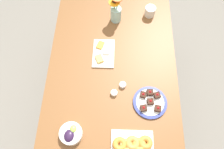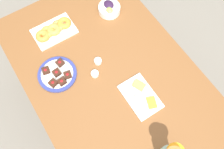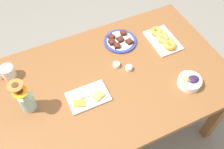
# 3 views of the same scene
# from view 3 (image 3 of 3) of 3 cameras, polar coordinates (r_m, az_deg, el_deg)

# --- Properties ---
(ground_plane) EXTENTS (6.00, 6.00, 0.00)m
(ground_plane) POSITION_cam_3_polar(r_m,az_deg,el_deg) (2.33, 0.00, -11.56)
(ground_plane) COLOR slate
(dining_table) EXTENTS (1.60, 1.00, 0.74)m
(dining_table) POSITION_cam_3_polar(r_m,az_deg,el_deg) (1.76, 0.00, -2.44)
(dining_table) COLOR brown
(dining_table) RESTS_ON ground_plane
(coffee_mug) EXTENTS (0.13, 0.09, 0.09)m
(coffee_mug) POSITION_cam_3_polar(r_m,az_deg,el_deg) (1.80, -22.73, 0.54)
(coffee_mug) COLOR beige
(coffee_mug) RESTS_ON dining_table
(grape_bowl) EXTENTS (0.15, 0.15, 0.07)m
(grape_bowl) POSITION_cam_3_polar(r_m,az_deg,el_deg) (1.71, 17.36, -1.49)
(grape_bowl) COLOR white
(grape_bowl) RESTS_ON dining_table
(cheese_platter) EXTENTS (0.26, 0.17, 0.03)m
(cheese_platter) POSITION_cam_3_polar(r_m,az_deg,el_deg) (1.60, -5.47, -5.11)
(cheese_platter) COLOR white
(cheese_platter) RESTS_ON dining_table
(croissant_platter) EXTENTS (0.19, 0.28, 0.05)m
(croissant_platter) POSITION_cam_3_polar(r_m,az_deg,el_deg) (1.93, 11.62, 8.00)
(croissant_platter) COLOR white
(croissant_platter) RESTS_ON dining_table
(jam_cup_honey) EXTENTS (0.05, 0.05, 0.03)m
(jam_cup_honey) POSITION_cam_3_polar(r_m,az_deg,el_deg) (1.72, 3.85, 1.53)
(jam_cup_honey) COLOR white
(jam_cup_honey) RESTS_ON dining_table
(jam_cup_berry) EXTENTS (0.05, 0.05, 0.03)m
(jam_cup_berry) POSITION_cam_3_polar(r_m,az_deg,el_deg) (1.74, 0.98, 2.27)
(jam_cup_berry) COLOR white
(jam_cup_berry) RESTS_ON dining_table
(dessert_plate) EXTENTS (0.25, 0.25, 0.05)m
(dessert_plate) POSITION_cam_3_polar(r_m,az_deg,el_deg) (1.90, 1.83, 7.68)
(dessert_plate) COLOR navy
(dessert_plate) RESTS_ON dining_table
(flower_vase) EXTENTS (0.11, 0.12, 0.25)m
(flower_vase) POSITION_cam_3_polar(r_m,az_deg,el_deg) (1.58, -19.03, -5.52)
(flower_vase) COLOR #99C1B7
(flower_vase) RESTS_ON dining_table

